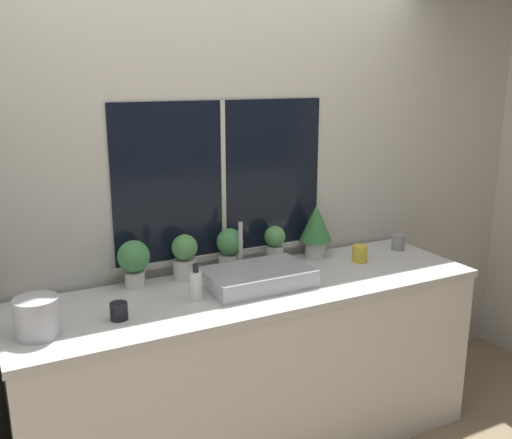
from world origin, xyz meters
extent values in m
cube|color=beige|center=(0.00, 0.75, 1.35)|extent=(8.00, 0.06, 2.70)
cube|color=black|center=(0.00, 0.71, 1.43)|extent=(1.22, 0.01, 0.84)
cube|color=beige|center=(0.00, 0.71, 1.43)|extent=(0.02, 0.01, 0.84)
cube|color=beige|center=(0.00, 0.71, 1.00)|extent=(1.28, 0.04, 0.03)
cube|color=beige|center=(2.19, 1.50, 1.35)|extent=(0.06, 7.00, 2.70)
cube|color=white|center=(0.00, 0.34, 0.45)|extent=(2.39, 0.68, 0.90)
cube|color=silver|center=(0.00, 0.34, 0.92)|extent=(2.42, 0.70, 0.03)
cube|color=#ADADB2|center=(0.02, 0.34, 0.98)|extent=(0.53, 0.34, 0.09)
cylinder|color=#B7B7BC|center=(0.02, 0.54, 0.95)|extent=(0.04, 0.04, 0.03)
cylinder|color=#B7B7BC|center=(0.02, 0.54, 1.10)|extent=(0.02, 0.02, 0.26)
cylinder|color=silver|center=(-0.54, 0.61, 0.98)|extent=(0.10, 0.10, 0.08)
sphere|color=#478E4C|center=(-0.54, 0.61, 1.10)|extent=(0.16, 0.16, 0.16)
cylinder|color=silver|center=(-0.27, 0.61, 0.99)|extent=(0.13, 0.13, 0.10)
sphere|color=#569951|center=(-0.27, 0.61, 1.11)|extent=(0.14, 0.14, 0.14)
cylinder|color=silver|center=(-0.01, 0.61, 0.98)|extent=(0.12, 0.12, 0.09)
sphere|color=#478E4C|center=(-0.01, 0.61, 1.10)|extent=(0.15, 0.15, 0.15)
cylinder|color=silver|center=(0.27, 0.61, 0.99)|extent=(0.10, 0.10, 0.10)
sphere|color=#569951|center=(0.27, 0.61, 1.10)|extent=(0.12, 0.12, 0.12)
cylinder|color=silver|center=(0.54, 0.61, 0.99)|extent=(0.12, 0.12, 0.10)
cone|color=#387A3D|center=(0.54, 0.61, 1.14)|extent=(0.19, 0.19, 0.21)
cylinder|color=white|center=(-0.33, 0.31, 1.01)|extent=(0.06, 0.06, 0.14)
cylinder|color=black|center=(-0.33, 0.31, 1.10)|extent=(0.03, 0.03, 0.04)
cylinder|color=gold|center=(0.72, 0.41, 0.98)|extent=(0.09, 0.09, 0.10)
cylinder|color=black|center=(-0.71, 0.25, 0.97)|extent=(0.08, 0.08, 0.08)
cylinder|color=gray|center=(1.07, 0.49, 0.98)|extent=(0.08, 0.08, 0.10)
cylinder|color=#B2B2B7|center=(-1.05, 0.25, 1.02)|extent=(0.18, 0.18, 0.16)
cone|color=#B2B2B7|center=(-1.05, 0.25, 1.11)|extent=(0.16, 0.16, 0.02)
camera|label=1|loc=(-1.24, -2.09, 1.99)|focal=40.00mm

